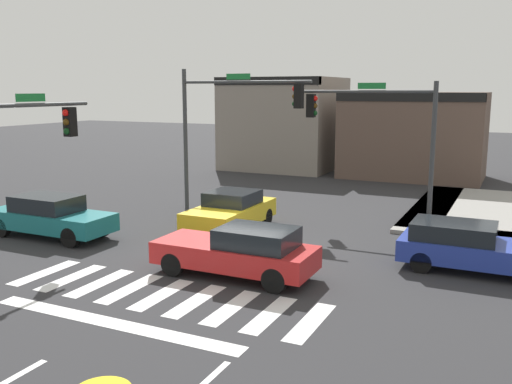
{
  "coord_description": "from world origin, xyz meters",
  "views": [
    {
      "loc": [
        8.18,
        -15.97,
        5.26
      ],
      "look_at": [
        -0.14,
        1.52,
        1.72
      ],
      "focal_mm": 39.31,
      "sensor_mm": 36.0,
      "label": 1
    }
  ],
  "objects_px": {
    "traffic_signal_northeast": "(377,125)",
    "traffic_signal_northwest": "(231,115)",
    "car_red": "(240,251)",
    "car_teal": "(50,216)",
    "car_blue": "(475,247)",
    "traffic_signal_southwest": "(25,146)",
    "car_yellow": "(231,211)"
  },
  "relations": [
    {
      "from": "traffic_signal_southwest",
      "to": "car_teal",
      "type": "relative_size",
      "value": 1.12
    },
    {
      "from": "traffic_signal_northeast",
      "to": "car_yellow",
      "type": "bearing_deg",
      "value": 39.03
    },
    {
      "from": "car_yellow",
      "to": "car_blue",
      "type": "bearing_deg",
      "value": 81.93
    },
    {
      "from": "traffic_signal_northeast",
      "to": "traffic_signal_northwest",
      "type": "relative_size",
      "value": 0.91
    },
    {
      "from": "car_red",
      "to": "traffic_signal_northwest",
      "type": "bearing_deg",
      "value": -60.4
    },
    {
      "from": "car_red",
      "to": "car_yellow",
      "type": "relative_size",
      "value": 1.09
    },
    {
      "from": "traffic_signal_northeast",
      "to": "car_yellow",
      "type": "height_order",
      "value": "traffic_signal_northeast"
    },
    {
      "from": "traffic_signal_northeast",
      "to": "car_red",
      "type": "distance_m",
      "value": 9.07
    },
    {
      "from": "traffic_signal_southwest",
      "to": "car_teal",
      "type": "height_order",
      "value": "traffic_signal_southwest"
    },
    {
      "from": "traffic_signal_northwest",
      "to": "car_red",
      "type": "xyz_separation_m",
      "value": [
        4.18,
        -7.36,
        -3.47
      ]
    },
    {
      "from": "car_red",
      "to": "car_teal",
      "type": "relative_size",
      "value": 0.97
    },
    {
      "from": "car_teal",
      "to": "car_yellow",
      "type": "height_order",
      "value": "car_teal"
    },
    {
      "from": "car_blue",
      "to": "car_teal",
      "type": "xyz_separation_m",
      "value": [
        -14.18,
        -2.43,
        0.05
      ]
    },
    {
      "from": "traffic_signal_northeast",
      "to": "car_teal",
      "type": "bearing_deg",
      "value": 36.37
    },
    {
      "from": "car_teal",
      "to": "car_yellow",
      "type": "distance_m",
      "value": 6.56
    },
    {
      "from": "car_teal",
      "to": "traffic_signal_southwest",
      "type": "bearing_deg",
      "value": 126.16
    },
    {
      "from": "traffic_signal_northeast",
      "to": "traffic_signal_southwest",
      "type": "bearing_deg",
      "value": 50.74
    },
    {
      "from": "traffic_signal_northwest",
      "to": "car_blue",
      "type": "distance_m",
      "value": 11.47
    },
    {
      "from": "car_red",
      "to": "car_teal",
      "type": "xyz_separation_m",
      "value": [
        -8.19,
        0.95,
        0.02
      ]
    },
    {
      "from": "car_blue",
      "to": "car_teal",
      "type": "distance_m",
      "value": 14.38
    },
    {
      "from": "traffic_signal_southwest",
      "to": "car_yellow",
      "type": "bearing_deg",
      "value": -29.72
    },
    {
      "from": "traffic_signal_southwest",
      "to": "car_yellow",
      "type": "distance_m",
      "value": 7.73
    },
    {
      "from": "traffic_signal_northeast",
      "to": "car_teal",
      "type": "distance_m",
      "value": 12.8
    },
    {
      "from": "traffic_signal_northeast",
      "to": "car_blue",
      "type": "bearing_deg",
      "value": 130.33
    },
    {
      "from": "traffic_signal_northeast",
      "to": "traffic_signal_northwest",
      "type": "bearing_deg",
      "value": 9.02
    },
    {
      "from": "traffic_signal_northwest",
      "to": "car_yellow",
      "type": "xyz_separation_m",
      "value": [
        1.43,
        -2.74,
        -3.48
      ]
    },
    {
      "from": "traffic_signal_southwest",
      "to": "traffic_signal_northwest",
      "type": "distance_m",
      "value": 9.24
    },
    {
      "from": "traffic_signal_northwest",
      "to": "car_teal",
      "type": "bearing_deg",
      "value": -122.01
    },
    {
      "from": "traffic_signal_northwest",
      "to": "car_red",
      "type": "distance_m",
      "value": 9.15
    },
    {
      "from": "traffic_signal_northeast",
      "to": "car_blue",
      "type": "xyz_separation_m",
      "value": [
        4.19,
        -4.93,
        -3.18
      ]
    },
    {
      "from": "car_teal",
      "to": "car_red",
      "type": "bearing_deg",
      "value": 173.37
    },
    {
      "from": "car_red",
      "to": "car_teal",
      "type": "bearing_deg",
      "value": -6.63
    }
  ]
}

